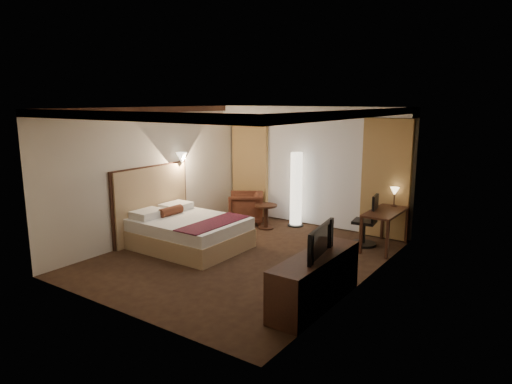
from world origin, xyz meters
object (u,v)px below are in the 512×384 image
Objects in this scene: side_table at (266,217)px; television at (314,236)px; bed at (190,233)px; armchair at (246,206)px; desk at (385,230)px; office_chair at (364,220)px; dresser at (315,280)px; floor_lamp at (296,189)px.

television is (2.67, -2.84, 0.73)m from side_table.
bed is 3.33m from television.
bed is 2.57× the size of armchair.
desk is 3.05m from television.
office_chair is 3.01m from television.
television is at bearing -89.62° from desk.
television reaches higher than armchair.
office_chair is (2.91, -0.04, 0.12)m from armchair.
office_chair is 2.98m from dresser.
dresser is (3.17, -0.86, 0.07)m from bed.
desk is at bearing -1.08° from office_chair.
television is at bearing -56.74° from floor_lamp.
side_table is 0.92m from floor_lamp.
bed is at bearing -145.77° from desk.
desk is at bearing 90.96° from dresser.
television is at bearing 180.00° from dresser.
floor_lamp is at bearing 24.84° from television.
side_table is 3.97m from television.
bed is at bearing -103.32° from side_table.
floor_lamp reaches higher than dresser.
armchair is at bearing 95.10° from bed.
bed is 2.13m from armchair.
desk is (3.12, 2.12, 0.08)m from bed.
floor_lamp is 2.31m from desk.
bed is 1.63× the size of desk.
bed is 2.03m from side_table.
armchair reaches higher than bed.
bed is 3.73× the size of side_table.
armchair is at bearing 168.05° from side_table.
office_chair is at bearing 37.28° from bed.
side_table is at bearing -176.84° from desk.
desk is at bearing 34.23° from bed.
bed is at bearing -109.57° from floor_lamp.
television is (0.02, -2.99, 0.63)m from desk.
armchair is 0.82× the size of television.
floor_lamp is (1.09, 0.43, 0.45)m from armchair.
dresser is at bearing -56.38° from floor_lamp.
armchair is (-0.19, 2.12, 0.10)m from bed.
bed is at bearing -28.19° from armchair.
floor_lamp is 1.63× the size of office_chair.
floor_lamp is (0.91, 2.55, 0.55)m from bed.
desk is (2.22, -0.42, -0.47)m from floor_lamp.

